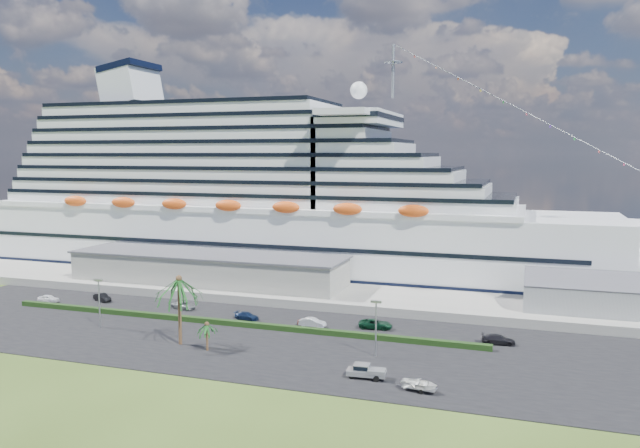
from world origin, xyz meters
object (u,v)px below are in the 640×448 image
(cruise_ship, at_px, (266,205))
(parked_car_3, at_px, (247,316))
(pickup_truck, at_px, (366,371))
(boat_trailer, at_px, (419,384))

(cruise_ship, bearing_deg, parked_car_3, -70.97)
(pickup_truck, bearing_deg, boat_trailer, -17.66)
(parked_car_3, height_order, pickup_truck, pickup_truck)
(parked_car_3, bearing_deg, boat_trailer, -116.46)
(cruise_ship, height_order, pickup_truck, cruise_ship)
(cruise_ship, xyz_separation_m, parked_car_3, (15.05, -43.62, -15.92))
(parked_car_3, bearing_deg, cruise_ship, 26.92)
(cruise_ship, distance_m, parked_car_3, 48.81)
(cruise_ship, relative_size, pickup_truck, 35.89)
(cruise_ship, bearing_deg, pickup_truck, -56.90)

